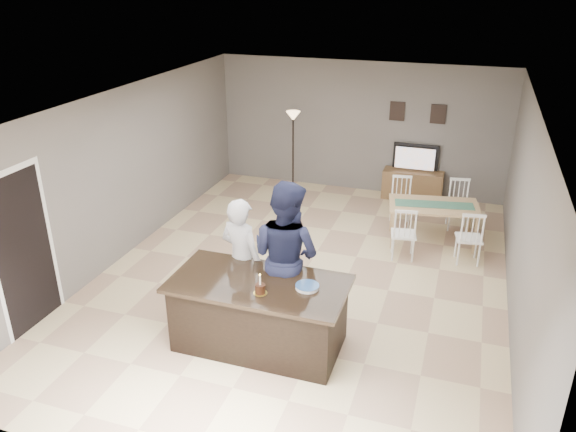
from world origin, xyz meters
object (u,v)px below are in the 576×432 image
(tv_console, at_px, (412,185))
(birthday_cake, at_px, (260,289))
(man, at_px, (286,256))
(plate_stack, at_px, (307,287))
(television, at_px, (415,158))
(floor_lamp, at_px, (293,132))
(woman, at_px, (242,259))
(dining_table, at_px, (433,211))
(kitchen_island, at_px, (259,313))

(tv_console, distance_m, birthday_cake, 5.94)
(man, relative_size, plate_stack, 7.10)
(television, height_order, birthday_cake, birthday_cake)
(floor_lamp, bearing_deg, woman, -81.31)
(woman, distance_m, floor_lamp, 4.24)
(birthday_cake, bearing_deg, tv_console, 79.35)
(television, bearing_deg, plate_stack, 83.84)
(tv_console, xyz_separation_m, woman, (-1.66, -5.02, 0.55))
(plate_stack, height_order, dining_table, plate_stack)
(man, bearing_deg, floor_lamp, -54.59)
(woman, xyz_separation_m, birthday_cake, (0.56, -0.78, 0.11))
(television, xyz_separation_m, birthday_cake, (-1.09, -5.87, 0.10))
(tv_console, xyz_separation_m, dining_table, (0.56, -1.92, 0.28))
(television, distance_m, plate_stack, 5.63)
(plate_stack, relative_size, floor_lamp, 0.15)
(kitchen_island, distance_m, television, 5.78)
(dining_table, bearing_deg, woman, -135.60)
(woman, distance_m, plate_stack, 1.17)
(tv_console, bearing_deg, woman, -108.25)
(kitchen_island, height_order, man, man)
(tv_console, relative_size, man, 0.60)
(plate_stack, bearing_deg, television, 83.84)
(floor_lamp, bearing_deg, tv_console, 20.84)
(man, bearing_deg, birthday_cake, 104.85)
(woman, bearing_deg, birthday_cake, 142.06)
(birthday_cake, height_order, dining_table, birthday_cake)
(birthday_cake, bearing_deg, kitchen_island, 115.49)
(television, relative_size, floor_lamp, 0.49)
(woman, distance_m, dining_table, 3.82)
(kitchen_island, relative_size, floor_lamp, 1.16)
(birthday_cake, distance_m, dining_table, 4.23)
(tv_console, distance_m, television, 0.57)
(television, distance_m, woman, 5.35)
(woman, relative_size, man, 0.85)
(kitchen_island, xyz_separation_m, woman, (-0.46, 0.55, 0.40))
(kitchen_island, xyz_separation_m, television, (1.20, 5.64, 0.41))
(tv_console, bearing_deg, plate_stack, -96.23)
(tv_console, bearing_deg, floor_lamp, -159.16)
(tv_console, bearing_deg, kitchen_island, -102.16)
(kitchen_island, xyz_separation_m, floor_lamp, (-1.09, 4.70, 0.98))
(woman, distance_m, man, 0.63)
(woman, bearing_deg, plate_stack, 170.54)
(man, bearing_deg, tv_console, -83.06)
(tv_console, height_order, plate_stack, plate_stack)
(tv_console, relative_size, woman, 0.70)
(plate_stack, xyz_separation_m, floor_lamp, (-1.69, 4.65, 0.51))
(floor_lamp, bearing_deg, dining_table, -20.20)
(dining_table, bearing_deg, floor_lamp, 149.82)
(floor_lamp, bearing_deg, man, -73.23)
(tv_console, distance_m, plate_stack, 5.59)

